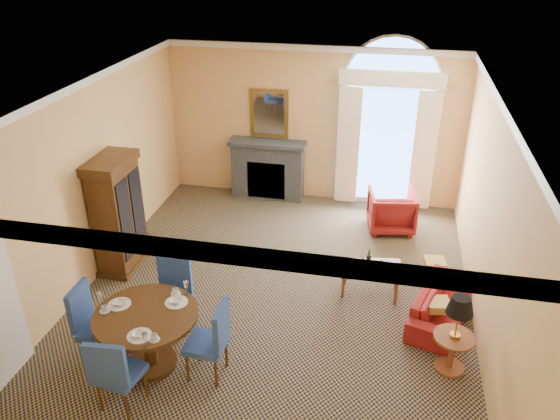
% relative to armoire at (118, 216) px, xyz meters
% --- Properties ---
extents(ground, '(7.50, 7.50, 0.00)m').
position_rel_armoire_xyz_m(ground, '(2.72, -0.42, -0.95)').
color(ground, '#12153A').
rests_on(ground, ground).
extents(room_envelope, '(6.04, 7.52, 3.45)m').
position_rel_armoire_xyz_m(room_envelope, '(2.69, 0.24, 1.56)').
color(room_envelope, '#E5B46D').
rests_on(room_envelope, ground).
extents(armoire, '(0.56, 1.00, 1.96)m').
position_rel_armoire_xyz_m(armoire, '(0.00, 0.00, 0.00)').
color(armoire, '#38200C').
rests_on(armoire, ground).
extents(dining_table, '(1.33, 1.33, 1.04)m').
position_rel_armoire_xyz_m(dining_table, '(1.46, -2.19, -0.34)').
color(dining_table, '#38200C').
rests_on(dining_table, ground).
extents(dining_chair_north, '(0.58, 0.58, 1.10)m').
position_rel_armoire_xyz_m(dining_chair_north, '(1.47, -1.36, -0.32)').
color(dining_chair_north, navy).
rests_on(dining_chair_north, ground).
extents(dining_chair_south, '(0.56, 0.56, 1.10)m').
position_rel_armoire_xyz_m(dining_chair_south, '(1.40, -2.99, -0.32)').
color(dining_chair_south, navy).
rests_on(dining_chair_south, ground).
extents(dining_chair_east, '(0.51, 0.51, 1.10)m').
position_rel_armoire_xyz_m(dining_chair_east, '(2.34, -2.19, -0.32)').
color(dining_chair_east, navy).
rests_on(dining_chair_east, ground).
extents(dining_chair_west, '(0.59, 0.59, 1.10)m').
position_rel_armoire_xyz_m(dining_chair_west, '(0.64, -2.17, -0.32)').
color(dining_chair_west, navy).
rests_on(dining_chair_west, ground).
extents(sofa, '(1.13, 1.80, 0.49)m').
position_rel_armoire_xyz_m(sofa, '(5.27, -0.38, -0.70)').
color(sofa, maroon).
rests_on(sofa, ground).
extents(armchair, '(0.97, 0.99, 0.79)m').
position_rel_armoire_xyz_m(armchair, '(4.44, 2.21, -0.55)').
color(armchair, maroon).
rests_on(armchair, ground).
extents(coffee_table, '(1.04, 0.70, 0.84)m').
position_rel_armoire_xyz_m(coffee_table, '(4.18, 0.00, -0.50)').
color(coffee_table, brown).
rests_on(coffee_table, ground).
extents(side_table, '(0.53, 0.53, 1.12)m').
position_rel_armoire_xyz_m(side_table, '(5.32, -1.45, -0.22)').
color(side_table, brown).
rests_on(side_table, ground).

